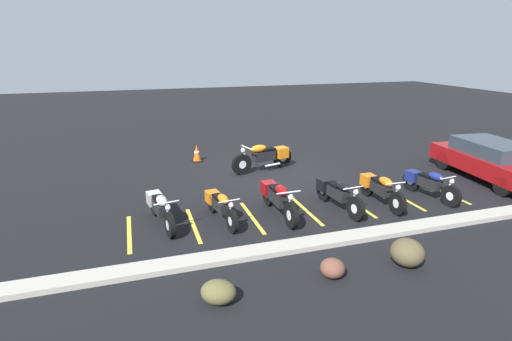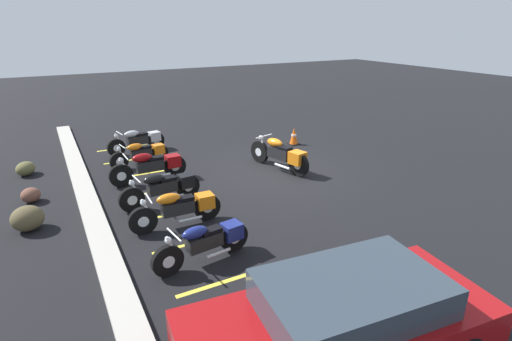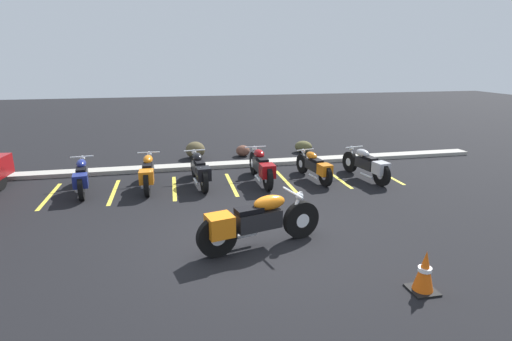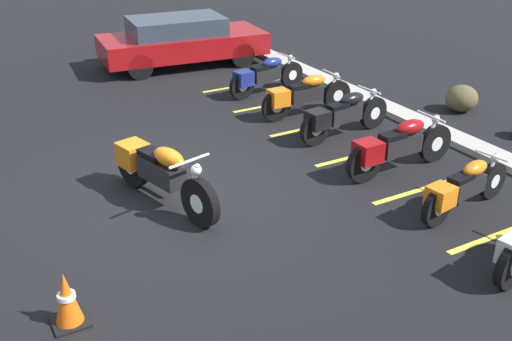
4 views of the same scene
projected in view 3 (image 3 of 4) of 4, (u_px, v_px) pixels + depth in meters
name	position (u px, v px, depth m)	size (l,w,h in m)	color
ground	(250.00, 242.00, 7.60)	(60.00, 60.00, 0.00)	black
motorcycle_orange_featured	(255.00, 222.00, 7.24)	(2.42, 0.95, 0.97)	black
parked_bike_0	(82.00, 176.00, 10.27)	(0.65, 2.07, 0.82)	black
parked_bike_1	(148.00, 172.00, 10.59)	(0.60, 2.15, 0.85)	black
parked_bike_2	(199.00, 169.00, 10.84)	(0.63, 2.16, 0.85)	black
parked_bike_3	(261.00, 166.00, 11.05)	(0.64, 2.27, 0.89)	black
parked_bike_4	(315.00, 166.00, 11.30)	(0.64, 1.96, 0.77)	black
parked_bike_5	(367.00, 164.00, 11.36)	(0.71, 2.10, 0.83)	black
concrete_curb	(217.00, 165.00, 12.76)	(18.00, 0.50, 0.12)	#A8A399
landscape_rock_0	(303.00, 147.00, 14.71)	(0.63, 0.51, 0.42)	brown
landscape_rock_1	(243.00, 151.00, 14.15)	(0.49, 0.47, 0.39)	brown
landscape_rock_2	(195.00, 150.00, 13.85)	(0.67, 0.70, 0.57)	brown
traffic_cone	(424.00, 272.00, 5.92)	(0.40, 0.40, 0.66)	black
stall_line_0	(50.00, 196.00, 10.11)	(0.10, 2.10, 0.00)	gold
stall_line_1	(114.00, 192.00, 10.42)	(0.10, 2.10, 0.00)	gold
stall_line_2	(174.00, 188.00, 10.72)	(0.10, 2.10, 0.00)	gold
stall_line_3	(231.00, 184.00, 11.03)	(0.10, 2.10, 0.00)	gold
stall_line_4	(285.00, 181.00, 11.34)	(0.10, 2.10, 0.00)	gold
stall_line_5	(337.00, 177.00, 11.65)	(0.10, 2.10, 0.00)	gold
stall_line_6	(385.00, 174.00, 11.96)	(0.10, 2.10, 0.00)	gold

